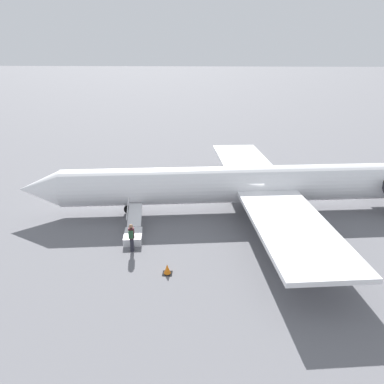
% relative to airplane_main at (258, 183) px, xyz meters
% --- Properties ---
extents(ground_plane, '(600.00, 600.00, 0.00)m').
position_rel_airplane_main_xyz_m(ground_plane, '(0.98, 0.14, -2.09)').
color(ground_plane, slate).
extents(airplane_main, '(32.84, 25.20, 6.99)m').
position_rel_airplane_main_xyz_m(airplane_main, '(0.00, 0.00, 0.00)').
color(airplane_main, white).
rests_on(airplane_main, ground).
extents(boarding_stairs, '(1.58, 4.12, 1.73)m').
position_rel_airplane_main_xyz_m(boarding_stairs, '(8.28, 5.08, -1.71)').
color(boarding_stairs, silver).
rests_on(boarding_stairs, ground).
extents(passenger, '(0.37, 0.56, 1.74)m').
position_rel_airplane_main_xyz_m(passenger, '(7.98, 6.85, -1.08)').
color(passenger, '#23232D').
rests_on(passenger, ground).
extents(traffic_cone_near_stairs, '(0.51, 0.51, 0.56)m').
position_rel_airplane_main_xyz_m(traffic_cone_near_stairs, '(5.58, 9.11, -1.83)').
color(traffic_cone_near_stairs, black).
rests_on(traffic_cone_near_stairs, ground).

